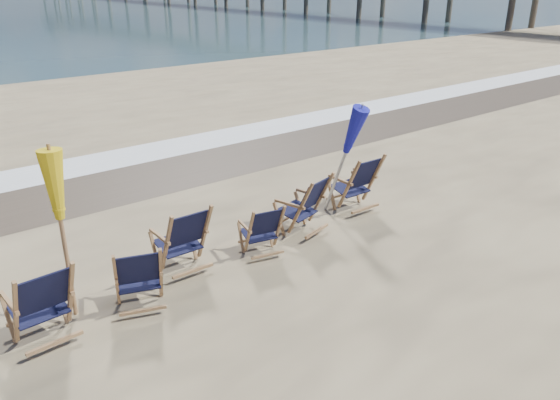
% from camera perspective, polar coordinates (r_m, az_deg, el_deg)
% --- Properties ---
extents(surf_foam, '(200.00, 1.40, 0.01)m').
position_cam_1_polar(surf_foam, '(13.50, -16.21, 4.30)').
color(surf_foam, silver).
rests_on(surf_foam, ground).
extents(wet_sand_strip, '(200.00, 2.60, 0.00)m').
position_cam_1_polar(wet_sand_strip, '(12.19, -13.47, 2.63)').
color(wet_sand_strip, '#42362A').
rests_on(wet_sand_strip, ground).
extents(beach_chair_0, '(0.75, 0.83, 1.09)m').
position_cam_1_polar(beach_chair_0, '(6.91, -20.98, -9.36)').
color(beach_chair_0, black).
rests_on(beach_chair_0, ground).
extents(beach_chair_1, '(0.82, 0.87, 0.97)m').
position_cam_1_polar(beach_chair_1, '(7.14, -12.31, -7.74)').
color(beach_chair_1, black).
rests_on(beach_chair_1, ground).
extents(beach_chair_2, '(0.70, 0.78, 1.08)m').
position_cam_1_polar(beach_chair_2, '(7.97, -7.82, -3.60)').
color(beach_chair_2, black).
rests_on(beach_chair_2, ground).
extents(beach_chair_3, '(0.69, 0.74, 0.89)m').
position_cam_1_polar(beach_chair_3, '(8.32, -0.06, -2.96)').
color(beach_chair_3, black).
rests_on(beach_chair_3, ground).
extents(beach_chair_4, '(0.85, 0.92, 1.07)m').
position_cam_1_polar(beach_chair_4, '(9.14, 4.31, 0.02)').
color(beach_chair_4, black).
rests_on(beach_chair_4, ground).
extents(beach_chair_5, '(0.73, 0.81, 1.11)m').
position_cam_1_polar(beach_chair_5, '(10.09, 9.76, 2.08)').
color(beach_chair_5, black).
rests_on(beach_chair_5, ground).
extents(umbrella_yellow, '(0.30, 0.30, 2.15)m').
position_cam_1_polar(umbrella_yellow, '(6.91, -22.34, 0.47)').
color(umbrella_yellow, '#966B43').
rests_on(umbrella_yellow, ground).
extents(umbrella_blue, '(0.30, 0.30, 2.12)m').
position_cam_1_polar(umbrella_blue, '(9.37, 6.53, 7.38)').
color(umbrella_blue, '#A5A5AD').
rests_on(umbrella_blue, ground).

